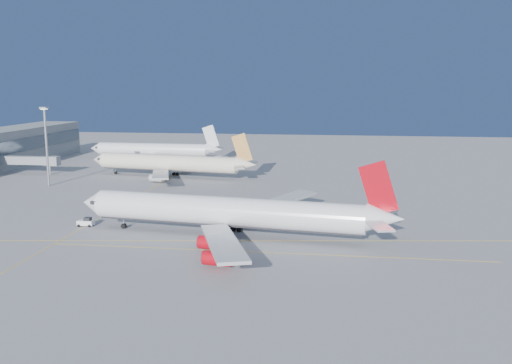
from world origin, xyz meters
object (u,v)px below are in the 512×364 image
Objects in this scene: pushback_tug at (86,222)px; light_mast at (46,140)px; airliner_etihad at (172,163)px; airliner_third at (155,150)px; airliner_virgin at (232,212)px.

pushback_tug is 0.15× the size of light_mast.
airliner_etihad is 45.95m from airliner_third.
airliner_virgin is 1.16× the size of airliner_etihad.
airliner_etihad is 1.07× the size of airliner_third.
airliner_virgin is 1.23× the size of airliner_third.
pushback_tug is at bearing -80.94° from airliner_etihad.
airliner_third is (-55.66, 117.90, -0.64)m from airliner_virgin.
pushback_tug is 62.11m from light_mast.
light_mast reaches higher than pushback_tug.
airliner_third is 115.24m from pushback_tug.
airliner_third is 67.06m from light_mast.
airliner_etihad is 43.06m from light_mast.
airliner_third is at bearing 98.70° from pushback_tug.
airliner_etihad reaches higher than pushback_tug.
airliner_virgin is at bearing -63.19° from airliner_third.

